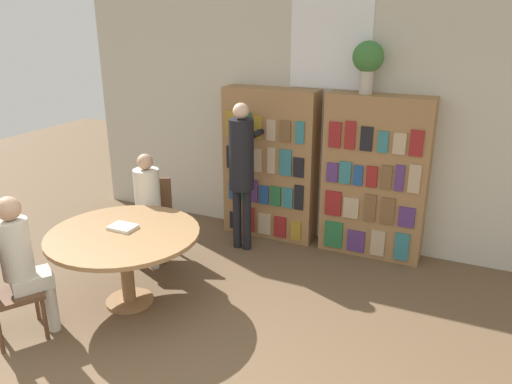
{
  "coord_description": "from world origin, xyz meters",
  "views": [
    {
      "loc": [
        1.62,
        -1.99,
        2.55
      ],
      "look_at": [
        -0.17,
        1.87,
        1.05
      ],
      "focal_mm": 35.0,
      "sensor_mm": 36.0,
      "label": 1
    }
  ],
  "objects_px": {
    "bookshelf_left": "(270,165)",
    "seated_reader_right": "(23,258)",
    "chair_near_camera": "(3,288)",
    "bookshelf_right": "(374,178)",
    "reading_table": "(124,242)",
    "librarian_standing": "(242,164)",
    "flower_vase": "(368,60)",
    "seated_reader_left": "(147,203)",
    "chair_left_side": "(152,214)"
  },
  "relations": [
    {
      "from": "seated_reader_left",
      "to": "librarian_standing",
      "type": "height_order",
      "value": "librarian_standing"
    },
    {
      "from": "bookshelf_right",
      "to": "seated_reader_right",
      "type": "xyz_separation_m",
      "value": [
        -2.25,
        -2.72,
        -0.19
      ]
    },
    {
      "from": "seated_reader_right",
      "to": "chair_left_side",
      "type": "bearing_deg",
      "value": 119.83
    },
    {
      "from": "chair_near_camera",
      "to": "chair_left_side",
      "type": "relative_size",
      "value": 1.0
    },
    {
      "from": "chair_left_side",
      "to": "bookshelf_left",
      "type": "bearing_deg",
      "value": -154.56
    },
    {
      "from": "reading_table",
      "to": "librarian_standing",
      "type": "height_order",
      "value": "librarian_standing"
    },
    {
      "from": "chair_near_camera",
      "to": "seated_reader_left",
      "type": "height_order",
      "value": "seated_reader_left"
    },
    {
      "from": "bookshelf_right",
      "to": "librarian_standing",
      "type": "height_order",
      "value": "bookshelf_right"
    },
    {
      "from": "chair_left_side",
      "to": "flower_vase",
      "type": "bearing_deg",
      "value": -174.67
    },
    {
      "from": "flower_vase",
      "to": "seated_reader_right",
      "type": "height_order",
      "value": "flower_vase"
    },
    {
      "from": "bookshelf_left",
      "to": "chair_near_camera",
      "type": "height_order",
      "value": "bookshelf_left"
    },
    {
      "from": "chair_left_side",
      "to": "librarian_standing",
      "type": "height_order",
      "value": "librarian_standing"
    },
    {
      "from": "reading_table",
      "to": "bookshelf_left",
      "type": "bearing_deg",
      "value": 74.07
    },
    {
      "from": "reading_table",
      "to": "chair_left_side",
      "type": "height_order",
      "value": "chair_left_side"
    },
    {
      "from": "bookshelf_left",
      "to": "seated_reader_left",
      "type": "distance_m",
      "value": 1.53
    },
    {
      "from": "bookshelf_right",
      "to": "chair_left_side",
      "type": "xyz_separation_m",
      "value": [
        -2.2,
        -1.06,
        -0.41
      ]
    },
    {
      "from": "bookshelf_left",
      "to": "librarian_standing",
      "type": "height_order",
      "value": "bookshelf_left"
    },
    {
      "from": "bookshelf_right",
      "to": "reading_table",
      "type": "distance_m",
      "value": 2.72
    },
    {
      "from": "seated_reader_left",
      "to": "chair_near_camera",
      "type": "bearing_deg",
      "value": 60.2
    },
    {
      "from": "bookshelf_left",
      "to": "flower_vase",
      "type": "height_order",
      "value": "flower_vase"
    },
    {
      "from": "bookshelf_right",
      "to": "chair_near_camera",
      "type": "height_order",
      "value": "bookshelf_right"
    },
    {
      "from": "bookshelf_right",
      "to": "librarian_standing",
      "type": "xyz_separation_m",
      "value": [
        -1.36,
        -0.5,
        0.13
      ]
    },
    {
      "from": "bookshelf_left",
      "to": "reading_table",
      "type": "height_order",
      "value": "bookshelf_left"
    },
    {
      "from": "seated_reader_right",
      "to": "librarian_standing",
      "type": "height_order",
      "value": "librarian_standing"
    },
    {
      "from": "chair_left_side",
      "to": "seated_reader_right",
      "type": "xyz_separation_m",
      "value": [
        -0.05,
        -1.66,
        0.22
      ]
    },
    {
      "from": "bookshelf_left",
      "to": "chair_left_side",
      "type": "height_order",
      "value": "bookshelf_left"
    },
    {
      "from": "bookshelf_left",
      "to": "librarian_standing",
      "type": "bearing_deg",
      "value": -104.43
    },
    {
      "from": "chair_near_camera",
      "to": "seated_reader_right",
      "type": "bearing_deg",
      "value": 90.0
    },
    {
      "from": "bookshelf_left",
      "to": "seated_reader_right",
      "type": "relative_size",
      "value": 1.45
    },
    {
      "from": "bookshelf_left",
      "to": "seated_reader_right",
      "type": "bearing_deg",
      "value": -110.43
    },
    {
      "from": "bookshelf_right",
      "to": "reading_table",
      "type": "relative_size",
      "value": 1.31
    },
    {
      "from": "reading_table",
      "to": "seated_reader_left",
      "type": "bearing_deg",
      "value": 112.36
    },
    {
      "from": "flower_vase",
      "to": "chair_near_camera",
      "type": "relative_size",
      "value": 0.61
    },
    {
      "from": "reading_table",
      "to": "chair_left_side",
      "type": "bearing_deg",
      "value": 112.36
    },
    {
      "from": "bookshelf_right",
      "to": "chair_near_camera",
      "type": "distance_m",
      "value": 3.74
    },
    {
      "from": "flower_vase",
      "to": "reading_table",
      "type": "height_order",
      "value": "flower_vase"
    },
    {
      "from": "librarian_standing",
      "to": "reading_table",
      "type": "bearing_deg",
      "value": -106.43
    },
    {
      "from": "flower_vase",
      "to": "seated_reader_left",
      "type": "bearing_deg",
      "value": -147.89
    },
    {
      "from": "bookshelf_left",
      "to": "chair_left_side",
      "type": "relative_size",
      "value": 2.05
    },
    {
      "from": "reading_table",
      "to": "flower_vase",
      "type": "bearing_deg",
      "value": 50.78
    },
    {
      "from": "chair_left_side",
      "to": "seated_reader_left",
      "type": "relative_size",
      "value": 0.72
    },
    {
      "from": "flower_vase",
      "to": "seated_reader_left",
      "type": "relative_size",
      "value": 0.44
    },
    {
      "from": "chair_near_camera",
      "to": "librarian_standing",
      "type": "xyz_separation_m",
      "value": [
        0.98,
        2.38,
        0.54
      ]
    },
    {
      "from": "reading_table",
      "to": "seated_reader_right",
      "type": "relative_size",
      "value": 1.11
    },
    {
      "from": "chair_left_side",
      "to": "seated_reader_left",
      "type": "bearing_deg",
      "value": 90.0
    },
    {
      "from": "chair_near_camera",
      "to": "librarian_standing",
      "type": "bearing_deg",
      "value": 99.22
    },
    {
      "from": "chair_left_side",
      "to": "seated_reader_right",
      "type": "bearing_deg",
      "value": 65.83
    },
    {
      "from": "bookshelf_right",
      "to": "flower_vase",
      "type": "distance_m",
      "value": 1.25
    },
    {
      "from": "flower_vase",
      "to": "librarian_standing",
      "type": "height_order",
      "value": "flower_vase"
    },
    {
      "from": "flower_vase",
      "to": "chair_near_camera",
      "type": "height_order",
      "value": "flower_vase"
    }
  ]
}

